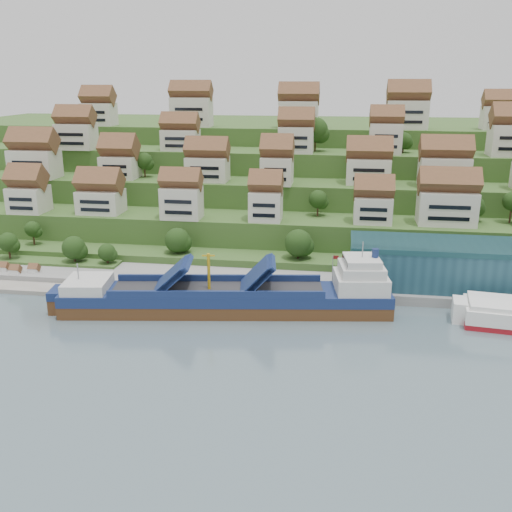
# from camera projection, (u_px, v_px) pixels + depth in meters

# --- Properties ---
(ground) EXTENTS (300.00, 300.00, 0.00)m
(ground) POSITION_uv_depth(u_px,v_px,m) (245.00, 311.00, 121.03)
(ground) COLOR slate
(ground) RESTS_ON ground
(quay) EXTENTS (180.00, 14.00, 2.20)m
(quay) POSITION_uv_depth(u_px,v_px,m) (341.00, 287.00, 132.02)
(quay) COLOR gray
(quay) RESTS_ON ground
(pebble_beach) EXTENTS (45.00, 20.00, 1.00)m
(pebble_beach) POSITION_uv_depth(u_px,v_px,m) (21.00, 277.00, 140.41)
(pebble_beach) COLOR gray
(pebble_beach) RESTS_ON ground
(hillside) EXTENTS (260.00, 128.00, 31.00)m
(hillside) POSITION_uv_depth(u_px,v_px,m) (290.00, 179.00, 215.51)
(hillside) COLOR #2D4C1E
(hillside) RESTS_ON ground
(hillside_village) EXTENTS (158.72, 62.42, 29.83)m
(hillside_village) POSITION_uv_depth(u_px,v_px,m) (285.00, 157.00, 170.46)
(hillside_village) COLOR beige
(hillside_village) RESTS_ON ground
(hillside_trees) EXTENTS (142.09, 62.39, 32.17)m
(hillside_trees) POSITION_uv_depth(u_px,v_px,m) (259.00, 191.00, 158.70)
(hillside_trees) COLOR #224216
(hillside_trees) RESTS_ON ground
(warehouse) EXTENTS (60.00, 15.00, 10.00)m
(warehouse) POSITION_uv_depth(u_px,v_px,m) (486.00, 266.00, 127.55)
(warehouse) COLOR #1F4656
(warehouse) RESTS_ON quay
(flagpole) EXTENTS (1.28, 0.16, 8.00)m
(flagpole) POSITION_uv_depth(u_px,v_px,m) (333.00, 270.00, 125.83)
(flagpole) COLOR gray
(flagpole) RESTS_ON quay
(beach_huts) EXTENTS (14.40, 3.70, 2.20)m
(beach_huts) POSITION_uv_depth(u_px,v_px,m) (10.00, 272.00, 139.03)
(beach_huts) COLOR white
(beach_huts) RESTS_ON pebble_beach
(cargo_ship) EXTENTS (69.63, 20.26, 15.14)m
(cargo_ship) POSITION_uv_depth(u_px,v_px,m) (235.00, 298.00, 120.31)
(cargo_ship) COLOR #503018
(cargo_ship) RESTS_ON ground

